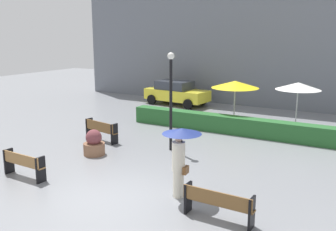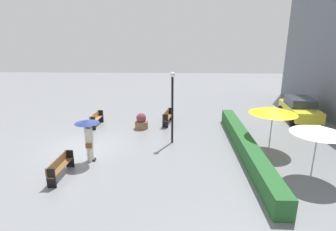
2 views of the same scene
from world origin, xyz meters
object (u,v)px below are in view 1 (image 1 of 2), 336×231
object	(u,v)px
bench_near_left	(23,163)
parked_car	(176,92)
bench_far_left	(101,129)
patio_umbrella_white	(298,86)
planter_pot	(94,144)
pedestrian_with_umbrella	(180,150)
patio_umbrella_yellow	(235,84)
bench_near_right	(218,203)
lamp_post	(171,91)

from	to	relation	value
bench_near_left	parked_car	world-z (taller)	parked_car
bench_far_left	patio_umbrella_white	distance (m)	9.57
bench_near_left	planter_pot	distance (m)	3.07
pedestrian_with_umbrella	patio_umbrella_yellow	distance (m)	9.10
bench_near_left	parked_car	xyz separation A→B (m)	(-1.90, 13.97, 0.30)
bench_near_right	bench_near_left	bearing A→B (deg)	-176.14
bench_far_left	bench_near_right	bearing A→B (deg)	-30.15
planter_pot	patio_umbrella_yellow	size ratio (longest dim) A/B	0.43
planter_pot	lamp_post	size ratio (longest dim) A/B	0.26
pedestrian_with_umbrella	patio_umbrella_white	bearing A→B (deg)	82.76
lamp_post	patio_umbrella_white	bearing A→B (deg)	57.87
bench_near_right	pedestrian_with_umbrella	size ratio (longest dim) A/B	0.91
parked_car	patio_umbrella_yellow	bearing A→B (deg)	-35.09
lamp_post	parked_car	size ratio (longest dim) A/B	0.91
planter_pot	lamp_post	xyz separation A→B (m)	(2.30, 2.03, 1.98)
bench_far_left	bench_near_right	world-z (taller)	bench_far_left
pedestrian_with_umbrella	patio_umbrella_yellow	size ratio (longest dim) A/B	0.88
planter_pot	patio_umbrella_yellow	world-z (taller)	patio_umbrella_yellow
bench_near_left	patio_umbrella_yellow	distance (m)	10.88
planter_pot	parked_car	bearing A→B (deg)	101.87
patio_umbrella_yellow	patio_umbrella_white	xyz separation A→B (m)	(2.89, 0.81, 0.01)
lamp_post	parked_car	world-z (taller)	lamp_post
bench_near_right	lamp_post	size ratio (longest dim) A/B	0.48
patio_umbrella_white	lamp_post	bearing A→B (deg)	-122.13
bench_far_left	patio_umbrella_yellow	distance (m)	7.05
bench_far_left	pedestrian_with_umbrella	size ratio (longest dim) A/B	0.89
lamp_post	patio_umbrella_white	xyz separation A→B (m)	(3.71, 5.90, -0.25)
bench_near_left	bench_far_left	bearing A→B (deg)	97.61
bench_near_right	pedestrian_with_umbrella	world-z (taller)	pedestrian_with_umbrella
pedestrian_with_umbrella	patio_umbrella_white	distance (m)	9.84
planter_pot	patio_umbrella_yellow	distance (m)	7.96
patio_umbrella_yellow	parked_car	size ratio (longest dim) A/B	0.55
pedestrian_with_umbrella	parked_car	xyz separation A→B (m)	(-7.06, 12.72, -0.60)
bench_near_right	patio_umbrella_white	bearing A→B (deg)	91.47
lamp_post	patio_umbrella_white	world-z (taller)	lamp_post
bench_near_right	planter_pot	distance (m)	6.79
bench_far_left	lamp_post	xyz separation A→B (m)	(3.32, 0.39, 1.88)
bench_near_left	pedestrian_with_umbrella	size ratio (longest dim) A/B	0.84
planter_pot	bench_near_left	bearing A→B (deg)	-97.39
patio_umbrella_yellow	patio_umbrella_white	world-z (taller)	patio_umbrella_white
bench_near_left	patio_umbrella_white	size ratio (longest dim) A/B	0.74
bench_near_right	patio_umbrella_white	world-z (taller)	patio_umbrella_white
patio_umbrella_white	bench_near_right	bearing A→B (deg)	-88.53
patio_umbrella_white	pedestrian_with_umbrella	bearing A→B (deg)	-97.24
planter_pot	lamp_post	distance (m)	3.65
bench_far_left	lamp_post	bearing A→B (deg)	6.68
parked_car	pedestrian_with_umbrella	bearing A→B (deg)	-60.97
patio_umbrella_yellow	bench_near_left	bearing A→B (deg)	-109.07
bench_far_left	bench_near_left	bearing A→B (deg)	-82.39
bench_near_left	planter_pot	xyz separation A→B (m)	(0.39, 3.04, -0.08)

